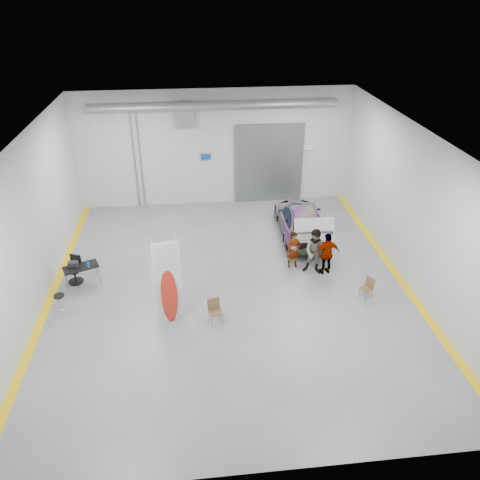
{
  "coord_description": "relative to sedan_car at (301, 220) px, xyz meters",
  "views": [
    {
      "loc": [
        -1.27,
        -15.11,
        10.63
      ],
      "look_at": [
        0.51,
        1.01,
        1.5
      ],
      "focal_mm": 35.0,
      "sensor_mm": 36.0,
      "label": 1
    }
  ],
  "objects": [
    {
      "name": "work_table",
      "position": [
        -9.54,
        -3.18,
        0.1
      ],
      "size": [
        1.47,
        1.11,
        1.07
      ],
      "rotation": [
        0.0,
        0.0,
        0.39
      ],
      "color": "gray",
      "rests_on": "ground"
    },
    {
      "name": "trunk_lid",
      "position": [
        0.0,
        -2.25,
        0.75
      ],
      "size": [
        1.69,
        1.03,
        0.04
      ],
      "primitive_type": "cube",
      "color": "silver",
      "rests_on": "sedan_car"
    },
    {
      "name": "person_a",
      "position": [
        -0.96,
        -2.8,
        0.08
      ],
      "size": [
        0.62,
        0.43,
        1.62
      ],
      "primitive_type": "imported",
      "rotation": [
        0.0,
        0.0,
        0.08
      ],
      "color": "brown",
      "rests_on": "ground"
    },
    {
      "name": "person_b",
      "position": [
        -0.18,
        -3.35,
        0.26
      ],
      "size": [
        1.17,
        1.04,
        1.97
      ],
      "primitive_type": "imported",
      "rotation": [
        0.0,
        0.0,
        -0.38
      ],
      "color": "slate",
      "rests_on": "ground"
    },
    {
      "name": "folding_chair_far",
      "position": [
        1.32,
        -5.25,
        -0.47
      ],
      "size": [
        0.53,
        0.64,
        0.83
      ],
      "rotation": [
        0.0,
        0.0,
        -1.05
      ],
      "color": "brown",
      "rests_on": "ground"
    },
    {
      "name": "sedan_car",
      "position": [
        0.0,
        0.0,
        0.0
      ],
      "size": [
        2.28,
        5.1,
        1.45
      ],
      "primitive_type": "imported",
      "rotation": [
        0.0,
        0.0,
        3.09
      ],
      "color": "silver",
      "rests_on": "ground"
    },
    {
      "name": "shop_stool",
      "position": [
        -9.92,
        -4.94,
        -0.35
      ],
      "size": [
        0.39,
        0.39,
        0.77
      ],
      "rotation": [
        0.0,
        0.0,
        0.43
      ],
      "color": "black",
      "rests_on": "ground"
    },
    {
      "name": "room_shell",
      "position": [
        -3.48,
        -1.75,
        3.35
      ],
      "size": [
        14.02,
        16.18,
        6.01
      ],
      "color": "#B6B8BA",
      "rests_on": "ground"
    },
    {
      "name": "ground",
      "position": [
        -3.72,
        -3.97,
        -0.73
      ],
      "size": [
        16.0,
        16.0,
        0.0
      ],
      "primitive_type": "plane",
      "color": "slate",
      "rests_on": "ground"
    },
    {
      "name": "folding_chair_near",
      "position": [
        -4.42,
        -6.13,
        -0.44
      ],
      "size": [
        0.53,
        0.55,
        0.93
      ],
      "rotation": [
        0.0,
        0.0,
        0.23
      ],
      "color": "brown",
      "rests_on": "ground"
    },
    {
      "name": "office_chair",
      "position": [
        -9.81,
        -2.93,
        -0.23
      ],
      "size": [
        0.65,
        0.68,
        1.12
      ],
      "rotation": [
        0.0,
        0.0,
        -0.41
      ],
      "color": "black",
      "rests_on": "ground"
    },
    {
      "name": "surfboard_display",
      "position": [
        -6.04,
        -5.78,
        0.63
      ],
      "size": [
        0.93,
        0.39,
        3.34
      ],
      "rotation": [
        0.0,
        0.0,
        0.21
      ],
      "color": "white",
      "rests_on": "ground"
    },
    {
      "name": "person_c",
      "position": [
        0.28,
        -3.42,
        0.19
      ],
      "size": [
        1.12,
        0.62,
        1.82
      ],
      "primitive_type": "imported",
      "rotation": [
        0.0,
        0.0,
        3.33
      ],
      "color": "#A97238",
      "rests_on": "ground"
    }
  ]
}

